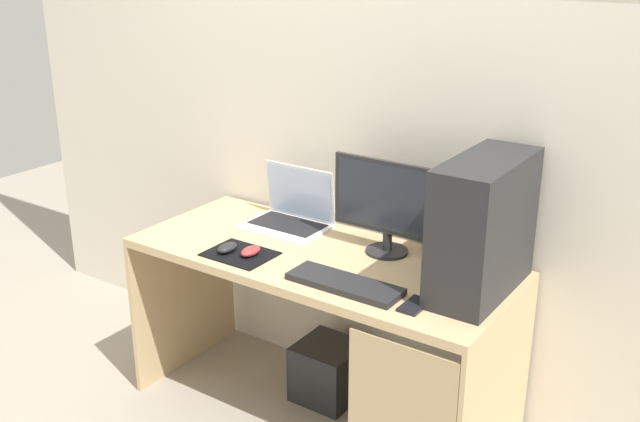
{
  "coord_description": "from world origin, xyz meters",
  "views": [
    {
      "loc": [
        1.49,
        -2.18,
        1.89
      ],
      "look_at": [
        0.0,
        0.0,
        0.91
      ],
      "focal_mm": 41.9,
      "sensor_mm": 36.0,
      "label": 1
    }
  ],
  "objects_px": {
    "laptop": "(290,215)",
    "mouse_left": "(251,251)",
    "cell_phone": "(414,305)",
    "subwoofer": "(328,371)",
    "pc_tower": "(483,226)",
    "keyboard": "(345,284)",
    "mouse_right": "(227,248)",
    "monitor": "(387,205)"
  },
  "relations": [
    {
      "from": "laptop",
      "to": "mouse_left",
      "type": "bearing_deg",
      "value": -79.02
    },
    {
      "from": "cell_phone",
      "to": "subwoofer",
      "type": "xyz_separation_m",
      "value": [
        -0.54,
        0.3,
        -0.6
      ]
    },
    {
      "from": "pc_tower",
      "to": "keyboard",
      "type": "relative_size",
      "value": 1.15
    },
    {
      "from": "mouse_left",
      "to": "mouse_right",
      "type": "height_order",
      "value": "same"
    },
    {
      "from": "mouse_right",
      "to": "cell_phone",
      "type": "distance_m",
      "value": 0.81
    },
    {
      "from": "mouse_left",
      "to": "subwoofer",
      "type": "distance_m",
      "value": 0.7
    },
    {
      "from": "monitor",
      "to": "keyboard",
      "type": "distance_m",
      "value": 0.39
    },
    {
      "from": "mouse_right",
      "to": "subwoofer",
      "type": "relative_size",
      "value": 0.38
    },
    {
      "from": "monitor",
      "to": "laptop",
      "type": "bearing_deg",
      "value": 176.6
    },
    {
      "from": "laptop",
      "to": "mouse_right",
      "type": "bearing_deg",
      "value": -94.18
    },
    {
      "from": "mouse_right",
      "to": "cell_phone",
      "type": "bearing_deg",
      "value": 0.8
    },
    {
      "from": "keyboard",
      "to": "monitor",
      "type": "bearing_deg",
      "value": 94.66
    },
    {
      "from": "mouse_left",
      "to": "mouse_right",
      "type": "bearing_deg",
      "value": -165.26
    },
    {
      "from": "keyboard",
      "to": "cell_phone",
      "type": "distance_m",
      "value": 0.27
    },
    {
      "from": "keyboard",
      "to": "mouse_right",
      "type": "xyz_separation_m",
      "value": [
        -0.54,
        -0.01,
        0.01
      ]
    },
    {
      "from": "monitor",
      "to": "cell_phone",
      "type": "xyz_separation_m",
      "value": [
        0.3,
        -0.33,
        -0.19
      ]
    },
    {
      "from": "laptop",
      "to": "keyboard",
      "type": "height_order",
      "value": "laptop"
    },
    {
      "from": "mouse_left",
      "to": "mouse_right",
      "type": "xyz_separation_m",
      "value": [
        -0.09,
        -0.03,
        0.0
      ]
    },
    {
      "from": "mouse_right",
      "to": "subwoofer",
      "type": "bearing_deg",
      "value": 49.6
    },
    {
      "from": "pc_tower",
      "to": "mouse_left",
      "type": "relative_size",
      "value": 5.04
    },
    {
      "from": "laptop",
      "to": "cell_phone",
      "type": "height_order",
      "value": "laptop"
    },
    {
      "from": "pc_tower",
      "to": "keyboard",
      "type": "distance_m",
      "value": 0.52
    },
    {
      "from": "pc_tower",
      "to": "monitor",
      "type": "distance_m",
      "value": 0.44
    },
    {
      "from": "laptop",
      "to": "cell_phone",
      "type": "distance_m",
      "value": 0.86
    },
    {
      "from": "monitor",
      "to": "mouse_right",
      "type": "bearing_deg",
      "value": -145.82
    },
    {
      "from": "monitor",
      "to": "laptop",
      "type": "xyz_separation_m",
      "value": [
        -0.48,
        0.03,
        -0.15
      ]
    },
    {
      "from": "subwoofer",
      "to": "pc_tower",
      "type": "bearing_deg",
      "value": -5.24
    },
    {
      "from": "monitor",
      "to": "pc_tower",
      "type": "bearing_deg",
      "value": -12.92
    },
    {
      "from": "mouse_left",
      "to": "mouse_right",
      "type": "distance_m",
      "value": 0.1
    },
    {
      "from": "keyboard",
      "to": "pc_tower",
      "type": "bearing_deg",
      "value": 31.57
    },
    {
      "from": "laptop",
      "to": "keyboard",
      "type": "relative_size",
      "value": 0.82
    },
    {
      "from": "cell_phone",
      "to": "mouse_left",
      "type": "bearing_deg",
      "value": 178.89
    },
    {
      "from": "keyboard",
      "to": "mouse_right",
      "type": "height_order",
      "value": "mouse_right"
    },
    {
      "from": "monitor",
      "to": "subwoofer",
      "type": "height_order",
      "value": "monitor"
    },
    {
      "from": "mouse_left",
      "to": "cell_phone",
      "type": "height_order",
      "value": "mouse_left"
    },
    {
      "from": "monitor",
      "to": "mouse_right",
      "type": "xyz_separation_m",
      "value": [
        -0.51,
        -0.35,
        -0.18
      ]
    },
    {
      "from": "laptop",
      "to": "pc_tower",
      "type": "bearing_deg",
      "value": -7.91
    },
    {
      "from": "monitor",
      "to": "cell_phone",
      "type": "height_order",
      "value": "monitor"
    },
    {
      "from": "monitor",
      "to": "laptop",
      "type": "relative_size",
      "value": 1.33
    },
    {
      "from": "mouse_left",
      "to": "mouse_right",
      "type": "relative_size",
      "value": 1.0
    },
    {
      "from": "pc_tower",
      "to": "monitor",
      "type": "relative_size",
      "value": 1.05
    },
    {
      "from": "pc_tower",
      "to": "subwoofer",
      "type": "height_order",
      "value": "pc_tower"
    }
  ]
}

